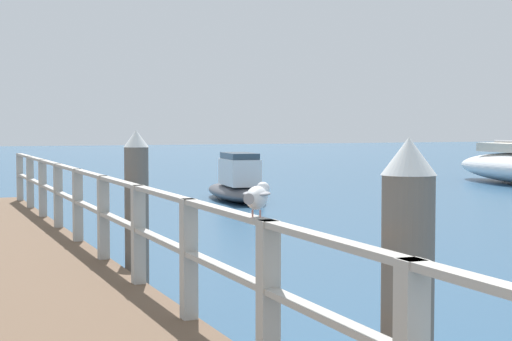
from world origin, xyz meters
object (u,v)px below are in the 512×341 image
seagull_background (257,196)px  boat_0 (237,185)px  dock_piling_near (407,319)px  dock_piling_far (137,213)px

seagull_background → boat_0: 16.70m
dock_piling_near → dock_piling_far: size_ratio=1.00×
dock_piling_near → boat_0: dock_piling_near is taller
dock_piling_far → seagull_background: dock_piling_far is taller
seagull_background → dock_piling_near: bearing=-36.4°
dock_piling_near → seagull_background: (-0.38, 1.18, 0.57)m
seagull_background → boat_0: seagull_background is taller
dock_piling_far → seagull_background: 4.64m
seagull_background → boat_0: size_ratio=0.10×
dock_piling_far → seagull_background: size_ratio=4.72×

